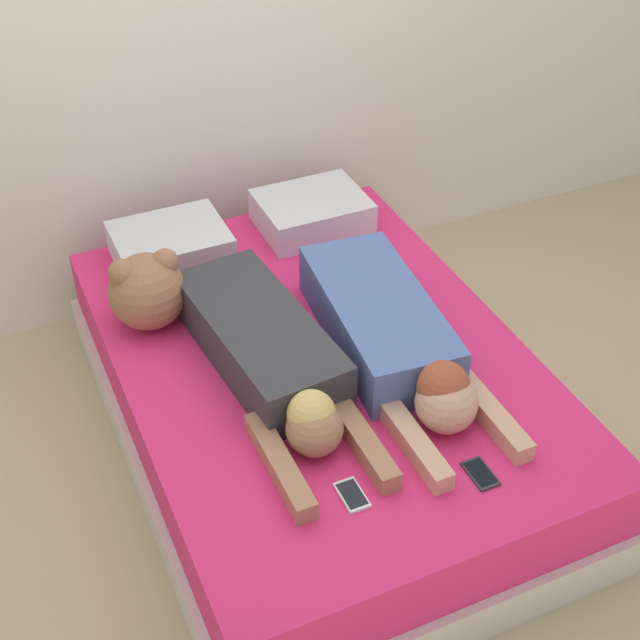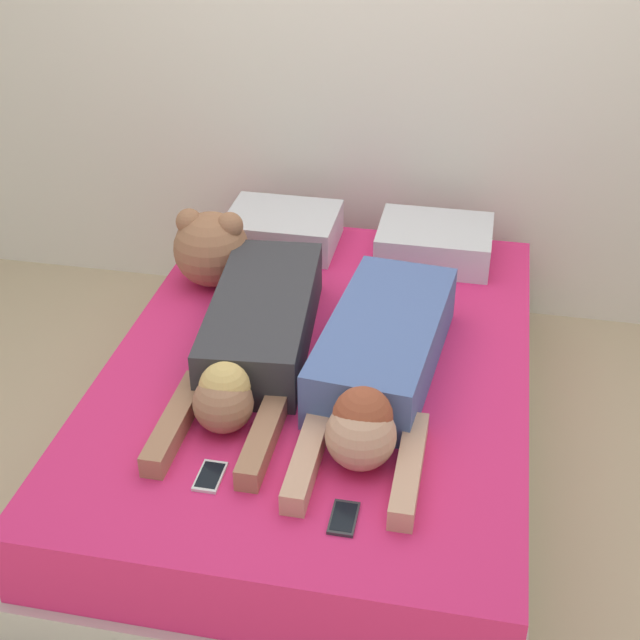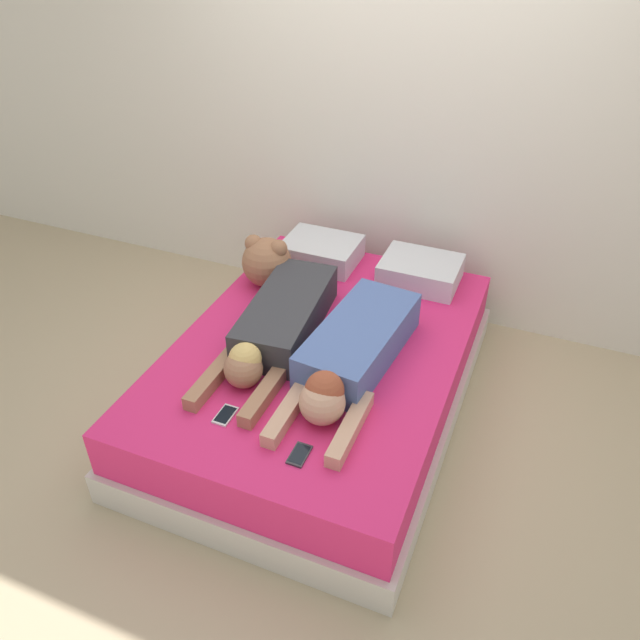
{
  "view_description": "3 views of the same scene",
  "coord_description": "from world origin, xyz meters",
  "px_view_note": "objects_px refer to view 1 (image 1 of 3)",
  "views": [
    {
      "loc": [
        -1.01,
        -2.25,
        2.54
      ],
      "look_at": [
        0.0,
        0.0,
        0.58
      ],
      "focal_mm": 50.0,
      "sensor_mm": 36.0,
      "label": 1
    },
    {
      "loc": [
        0.49,
        -2.47,
        2.18
      ],
      "look_at": [
        0.0,
        0.0,
        0.58
      ],
      "focal_mm": 50.0,
      "sensor_mm": 36.0,
      "label": 2
    },
    {
      "loc": [
        0.98,
        -2.37,
        2.41
      ],
      "look_at": [
        0.0,
        0.0,
        0.58
      ],
      "focal_mm": 35.0,
      "sensor_mm": 36.0,
      "label": 3
    }
  ],
  "objects_px": {
    "pillow_head_left": "(171,246)",
    "plush_toy": "(147,290)",
    "cell_phone_right": "(480,474)",
    "bed": "(320,396)",
    "person_right": "(394,338)",
    "person_left": "(271,358)",
    "pillow_head_right": "(312,212)",
    "cell_phone_left": "(352,495)"
  },
  "relations": [
    {
      "from": "bed",
      "to": "person_right",
      "type": "distance_m",
      "value": 0.41
    },
    {
      "from": "bed",
      "to": "cell_phone_left",
      "type": "relative_size",
      "value": 16.2
    },
    {
      "from": "cell_phone_left",
      "to": "pillow_head_right",
      "type": "bearing_deg",
      "value": 70.7
    },
    {
      "from": "cell_phone_left",
      "to": "cell_phone_right",
      "type": "distance_m",
      "value": 0.41
    },
    {
      "from": "bed",
      "to": "person_right",
      "type": "xyz_separation_m",
      "value": [
        0.22,
        -0.15,
        0.32
      ]
    },
    {
      "from": "cell_phone_left",
      "to": "plush_toy",
      "type": "distance_m",
      "value": 1.14
    },
    {
      "from": "cell_phone_right",
      "to": "cell_phone_left",
      "type": "bearing_deg",
      "value": 167.82
    },
    {
      "from": "pillow_head_right",
      "to": "person_right",
      "type": "bearing_deg",
      "value": -95.91
    },
    {
      "from": "pillow_head_right",
      "to": "person_right",
      "type": "height_order",
      "value": "person_right"
    },
    {
      "from": "person_right",
      "to": "pillow_head_right",
      "type": "bearing_deg",
      "value": 84.09
    },
    {
      "from": "pillow_head_left",
      "to": "cell_phone_right",
      "type": "height_order",
      "value": "pillow_head_left"
    },
    {
      "from": "person_right",
      "to": "plush_toy",
      "type": "xyz_separation_m",
      "value": [
        -0.73,
        0.57,
        0.05
      ]
    },
    {
      "from": "bed",
      "to": "cell_phone_left",
      "type": "xyz_separation_m",
      "value": [
        -0.19,
        -0.66,
        0.22
      ]
    },
    {
      "from": "plush_toy",
      "to": "person_right",
      "type": "bearing_deg",
      "value": -37.85
    },
    {
      "from": "bed",
      "to": "cell_phone_right",
      "type": "relative_size",
      "value": 16.2
    },
    {
      "from": "person_left",
      "to": "plush_toy",
      "type": "bearing_deg",
      "value": 121.82
    },
    {
      "from": "bed",
      "to": "pillow_head_left",
      "type": "xyz_separation_m",
      "value": [
        -0.32,
        0.79,
        0.29
      ]
    },
    {
      "from": "person_right",
      "to": "cell_phone_right",
      "type": "bearing_deg",
      "value": -90.62
    },
    {
      "from": "pillow_head_left",
      "to": "cell_phone_right",
      "type": "relative_size",
      "value": 3.57
    },
    {
      "from": "pillow_head_left",
      "to": "plush_toy",
      "type": "height_order",
      "value": "plush_toy"
    },
    {
      "from": "person_right",
      "to": "bed",
      "type": "bearing_deg",
      "value": 146.6
    },
    {
      "from": "plush_toy",
      "to": "pillow_head_right",
      "type": "bearing_deg",
      "value": 23.95
    },
    {
      "from": "person_left",
      "to": "person_right",
      "type": "xyz_separation_m",
      "value": [
        0.43,
        -0.09,
        0.01
      ]
    },
    {
      "from": "person_right",
      "to": "plush_toy",
      "type": "height_order",
      "value": "plush_toy"
    },
    {
      "from": "plush_toy",
      "to": "bed",
      "type": "bearing_deg",
      "value": -39.63
    },
    {
      "from": "cell_phone_right",
      "to": "pillow_head_right",
      "type": "bearing_deg",
      "value": 86.15
    },
    {
      "from": "bed",
      "to": "pillow_head_right",
      "type": "relative_size",
      "value": 4.54
    },
    {
      "from": "bed",
      "to": "plush_toy",
      "type": "bearing_deg",
      "value": 140.37
    },
    {
      "from": "pillow_head_left",
      "to": "person_left",
      "type": "bearing_deg",
      "value": -82.93
    },
    {
      "from": "cell_phone_left",
      "to": "bed",
      "type": "bearing_deg",
      "value": 73.92
    },
    {
      "from": "pillow_head_right",
      "to": "plush_toy",
      "type": "distance_m",
      "value": 0.91
    },
    {
      "from": "person_right",
      "to": "cell_phone_left",
      "type": "height_order",
      "value": "person_right"
    },
    {
      "from": "pillow_head_right",
      "to": "cell_phone_right",
      "type": "height_order",
      "value": "pillow_head_right"
    },
    {
      "from": "bed",
      "to": "cell_phone_left",
      "type": "distance_m",
      "value": 0.72
    },
    {
      "from": "pillow_head_left",
      "to": "person_right",
      "type": "bearing_deg",
      "value": -60.09
    },
    {
      "from": "pillow_head_left",
      "to": "person_left",
      "type": "relative_size",
      "value": 0.39
    },
    {
      "from": "bed",
      "to": "pillow_head_right",
      "type": "height_order",
      "value": "pillow_head_right"
    },
    {
      "from": "bed",
      "to": "cell_phone_right",
      "type": "distance_m",
      "value": 0.81
    },
    {
      "from": "person_right",
      "to": "cell_phone_left",
      "type": "bearing_deg",
      "value": -128.75
    },
    {
      "from": "bed",
      "to": "pillow_head_right",
      "type": "bearing_deg",
      "value": 68.11
    },
    {
      "from": "person_right",
      "to": "cell_phone_right",
      "type": "xyz_separation_m",
      "value": [
        -0.01,
        -0.6,
        -0.09
      ]
    },
    {
      "from": "bed",
      "to": "pillow_head_right",
      "type": "xyz_separation_m",
      "value": [
        0.32,
        0.79,
        0.29
      ]
    }
  ]
}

